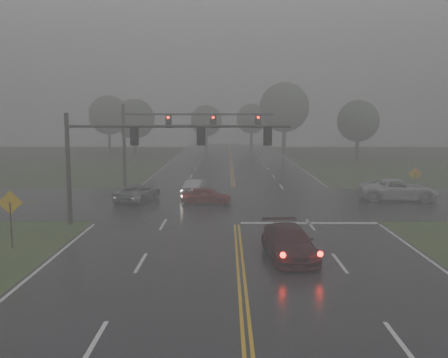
{
  "coord_description": "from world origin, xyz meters",
  "views": [
    {
      "loc": [
        -0.61,
        -15.89,
        6.66
      ],
      "look_at": [
        -0.79,
        16.0,
        2.57
      ],
      "focal_mm": 40.0,
      "sensor_mm": 36.0,
      "label": 1
    }
  ],
  "objects_px": {
    "sedan_red": "(207,204)",
    "sedan_silver": "(196,196)",
    "car_grey": "(138,201)",
    "signal_gantry_near": "(138,146)",
    "sedan_maroon": "(289,258)",
    "pickup_white": "(398,200)",
    "signal_gantry_far": "(170,129)"
  },
  "relations": [
    {
      "from": "sedan_silver",
      "to": "pickup_white",
      "type": "xyz_separation_m",
      "value": [
        16.04,
        -2.26,
        0.0
      ]
    },
    {
      "from": "signal_gantry_far",
      "to": "sedan_maroon",
      "type": "bearing_deg",
      "value": -71.09
    },
    {
      "from": "sedan_red",
      "to": "car_grey",
      "type": "xyz_separation_m",
      "value": [
        -5.41,
        1.1,
        0.0
      ]
    },
    {
      "from": "sedan_red",
      "to": "sedan_silver",
      "type": "relative_size",
      "value": 0.9
    },
    {
      "from": "car_grey",
      "to": "signal_gantry_near",
      "type": "distance_m",
      "value": 9.68
    },
    {
      "from": "sedan_red",
      "to": "signal_gantry_far",
      "type": "xyz_separation_m",
      "value": [
        -3.74,
        9.43,
        5.39
      ]
    },
    {
      "from": "sedan_maroon",
      "to": "signal_gantry_near",
      "type": "xyz_separation_m",
      "value": [
        -8.27,
        7.2,
        4.82
      ]
    },
    {
      "from": "sedan_red",
      "to": "car_grey",
      "type": "height_order",
      "value": "car_grey"
    },
    {
      "from": "car_grey",
      "to": "signal_gantry_far",
      "type": "xyz_separation_m",
      "value": [
        1.68,
        8.33,
        5.39
      ]
    },
    {
      "from": "car_grey",
      "to": "signal_gantry_far",
      "type": "relative_size",
      "value": 0.34
    },
    {
      "from": "sedan_red",
      "to": "signal_gantry_near",
      "type": "bearing_deg",
      "value": 162.6
    },
    {
      "from": "sedan_silver",
      "to": "signal_gantry_near",
      "type": "distance_m",
      "value": 12.44
    },
    {
      "from": "signal_gantry_near",
      "to": "sedan_maroon",
      "type": "bearing_deg",
      "value": -41.07
    },
    {
      "from": "sedan_red",
      "to": "pickup_white",
      "type": "distance_m",
      "value": 15.09
    },
    {
      "from": "signal_gantry_near",
      "to": "signal_gantry_far",
      "type": "relative_size",
      "value": 0.96
    },
    {
      "from": "signal_gantry_near",
      "to": "car_grey",
      "type": "bearing_deg",
      "value": 100.7
    },
    {
      "from": "sedan_maroon",
      "to": "signal_gantry_near",
      "type": "distance_m",
      "value": 11.98
    },
    {
      "from": "car_grey",
      "to": "pickup_white",
      "type": "relative_size",
      "value": 0.8
    },
    {
      "from": "sedan_maroon",
      "to": "sedan_silver",
      "type": "relative_size",
      "value": 1.23
    },
    {
      "from": "sedan_silver",
      "to": "sedan_maroon",
      "type": "bearing_deg",
      "value": 116.22
    },
    {
      "from": "signal_gantry_near",
      "to": "signal_gantry_far",
      "type": "height_order",
      "value": "signal_gantry_far"
    },
    {
      "from": "pickup_white",
      "to": "sedan_red",
      "type": "bearing_deg",
      "value": 102.39
    },
    {
      "from": "pickup_white",
      "to": "signal_gantry_near",
      "type": "relative_size",
      "value": 0.45
    },
    {
      "from": "sedan_silver",
      "to": "car_grey",
      "type": "xyz_separation_m",
      "value": [
        -4.37,
        -2.86,
        0.0
      ]
    },
    {
      "from": "sedan_red",
      "to": "sedan_silver",
      "type": "height_order",
      "value": "sedan_silver"
    },
    {
      "from": "pickup_white",
      "to": "signal_gantry_far",
      "type": "distance_m",
      "value": 20.97
    },
    {
      "from": "sedan_silver",
      "to": "pickup_white",
      "type": "height_order",
      "value": "pickup_white"
    },
    {
      "from": "signal_gantry_near",
      "to": "signal_gantry_far",
      "type": "distance_m",
      "value": 16.6
    },
    {
      "from": "sedan_maroon",
      "to": "signal_gantry_far",
      "type": "distance_m",
      "value": 25.72
    },
    {
      "from": "pickup_white",
      "to": "signal_gantry_near",
      "type": "bearing_deg",
      "value": 121.09
    },
    {
      "from": "pickup_white",
      "to": "signal_gantry_near",
      "type": "xyz_separation_m",
      "value": [
        -18.85,
        -8.86,
        4.82
      ]
    },
    {
      "from": "sedan_maroon",
      "to": "sedan_red",
      "type": "height_order",
      "value": "sedan_maroon"
    }
  ]
}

